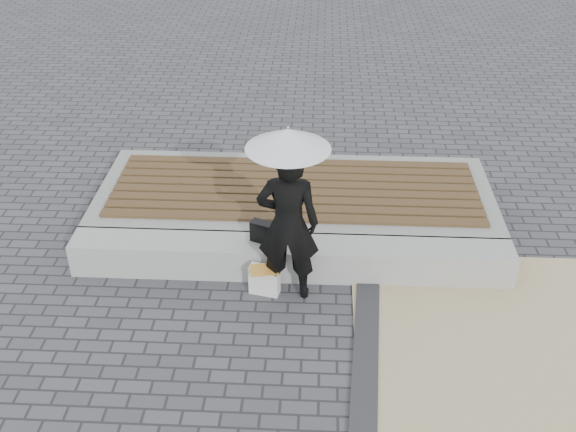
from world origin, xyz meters
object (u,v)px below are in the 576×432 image
at_px(woman, 288,224).
at_px(parasol, 288,139).
at_px(canvas_tote, 265,280).
at_px(seating_ledge, 291,258).
at_px(handbag, 266,233).

bearing_deg(woman, parasol, 0.83).
bearing_deg(woman, canvas_tote, 4.21).
xyz_separation_m(seating_ledge, parasol, (-0.01, -0.38, 1.68)).
distance_m(seating_ledge, parasol, 1.72).
distance_m(parasol, handbag, 1.43).
xyz_separation_m(handbag, canvas_tote, (0.01, -0.41, -0.35)).
height_order(seating_ledge, parasol, parasol).
bearing_deg(woman, handbag, -54.80).
xyz_separation_m(seating_ledge, handbag, (-0.28, 0.01, 0.32)).
xyz_separation_m(parasol, canvas_tote, (-0.26, -0.02, -1.71)).
relative_size(seating_ledge, handbag, 14.25).
xyz_separation_m(woman, canvas_tote, (-0.26, -0.02, -0.72)).
bearing_deg(seating_ledge, handbag, 178.02).
xyz_separation_m(seating_ledge, woman, (-0.01, -0.38, 0.70)).
xyz_separation_m(seating_ledge, canvas_tote, (-0.27, -0.40, -0.03)).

